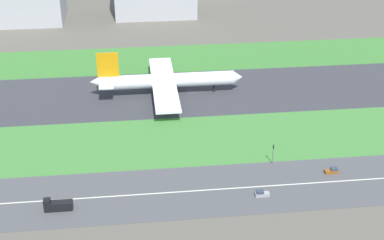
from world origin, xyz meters
TOP-DOWN VIEW (x-y plane):
  - ground_plane at (0.00, 0.00)m, footprint 800.00×800.00m
  - runway at (0.00, 0.00)m, footprint 280.00×46.00m
  - grass_median_north at (0.00, 41.00)m, footprint 280.00×36.00m
  - grass_median_south at (0.00, -41.00)m, footprint 280.00×36.00m
  - highway at (0.00, -73.00)m, footprint 280.00×28.00m
  - highway_centerline at (0.00, -73.00)m, footprint 266.00×0.50m
  - airliner at (-11.53, 0.00)m, footprint 65.00×56.00m
  - truck_0 at (-49.05, -78.00)m, footprint 8.40×2.50m
  - car_2 at (13.02, -78.00)m, footprint 4.40×1.80m
  - car_1 at (39.08, -68.00)m, footprint 4.40×1.80m
  - traffic_light at (20.85, -60.01)m, footprint 0.36×0.50m

SIDE VIEW (x-z plane):
  - ground_plane at x=0.00m, z-range 0.00..0.00m
  - runway at x=0.00m, z-range 0.00..0.10m
  - grass_median_north at x=0.00m, z-range 0.00..0.10m
  - grass_median_south at x=0.00m, z-range 0.00..0.10m
  - highway at x=0.00m, z-range 0.00..0.10m
  - highway_centerline at x=0.00m, z-range 0.10..0.11m
  - car_2 at x=13.02m, z-range -0.08..1.92m
  - car_1 at x=39.08m, z-range -0.08..1.92m
  - truck_0 at x=-49.05m, z-range -0.33..3.67m
  - traffic_light at x=20.85m, z-range 0.69..7.89m
  - airliner at x=-11.53m, z-range -3.62..16.08m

